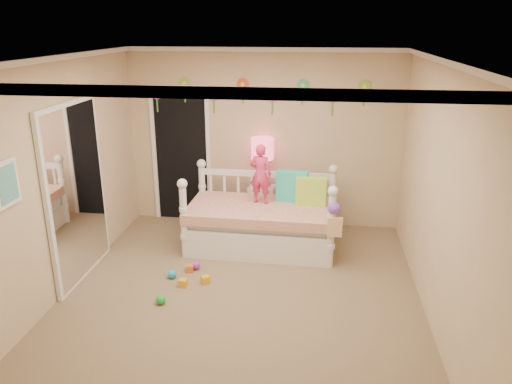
# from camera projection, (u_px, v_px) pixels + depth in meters

# --- Properties ---
(floor) EXTENTS (4.00, 4.50, 0.01)m
(floor) POSITION_uv_depth(u_px,v_px,m) (240.00, 297.00, 5.52)
(floor) COLOR #7F684C
(floor) RESTS_ON ground
(ceiling) EXTENTS (4.00, 4.50, 0.01)m
(ceiling) POSITION_uv_depth(u_px,v_px,m) (238.00, 58.00, 4.68)
(ceiling) COLOR white
(ceiling) RESTS_ON floor
(back_wall) EXTENTS (4.00, 0.01, 2.60)m
(back_wall) POSITION_uv_depth(u_px,v_px,m) (264.00, 139.00, 7.21)
(back_wall) COLOR tan
(back_wall) RESTS_ON floor
(left_wall) EXTENTS (0.01, 4.50, 2.60)m
(left_wall) POSITION_uv_depth(u_px,v_px,m) (57.00, 180.00, 5.34)
(left_wall) COLOR tan
(left_wall) RESTS_ON floor
(right_wall) EXTENTS (0.01, 4.50, 2.60)m
(right_wall) POSITION_uv_depth(u_px,v_px,m) (439.00, 196.00, 4.86)
(right_wall) COLOR tan
(right_wall) RESTS_ON floor
(crown_molding) EXTENTS (4.00, 4.50, 0.06)m
(crown_molding) POSITION_uv_depth(u_px,v_px,m) (238.00, 61.00, 4.69)
(crown_molding) COLOR white
(crown_molding) RESTS_ON ceiling
(daybed) EXTENTS (2.01, 1.12, 1.08)m
(daybed) POSITION_uv_depth(u_px,v_px,m) (261.00, 210.00, 6.61)
(daybed) COLOR white
(daybed) RESTS_ON floor
(pillow_turquoise) EXTENTS (0.44, 0.20, 0.42)m
(pillow_turquoise) POSITION_uv_depth(u_px,v_px,m) (292.00, 186.00, 6.69)
(pillow_turquoise) COLOR #25BA96
(pillow_turquoise) RESTS_ON daybed
(pillow_lime) EXTENTS (0.41, 0.16, 0.38)m
(pillow_lime) POSITION_uv_depth(u_px,v_px,m) (311.00, 191.00, 6.56)
(pillow_lime) COLOR #B0E144
(pillow_lime) RESTS_ON daybed
(child) EXTENTS (0.33, 0.24, 0.82)m
(child) POSITION_uv_depth(u_px,v_px,m) (261.00, 174.00, 6.56)
(child) COLOR #E6346C
(child) RESTS_ON daybed
(nightstand) EXTENTS (0.42, 0.34, 0.64)m
(nightstand) POSITION_uv_depth(u_px,v_px,m) (262.00, 206.00, 7.36)
(nightstand) COLOR white
(nightstand) RESTS_ON floor
(table_lamp) EXTENTS (0.33, 0.33, 0.72)m
(table_lamp) POSITION_uv_depth(u_px,v_px,m) (262.00, 155.00, 7.10)
(table_lamp) COLOR #F3208C
(table_lamp) RESTS_ON nightstand
(closet_doorway) EXTENTS (0.90, 0.04, 2.07)m
(closet_doorway) POSITION_uv_depth(u_px,v_px,m) (181.00, 154.00, 7.43)
(closet_doorway) COLOR black
(closet_doorway) RESTS_ON back_wall
(flower_decals) EXTENTS (3.40, 0.02, 0.50)m
(flower_decals) POSITION_uv_depth(u_px,v_px,m) (258.00, 95.00, 7.00)
(flower_decals) COLOR #B2668C
(flower_decals) RESTS_ON back_wall
(mirror_closet) EXTENTS (0.07, 1.30, 2.10)m
(mirror_closet) POSITION_uv_depth(u_px,v_px,m) (77.00, 193.00, 5.70)
(mirror_closet) COLOR white
(mirror_closet) RESTS_ON left_wall
(wall_picture) EXTENTS (0.05, 0.34, 0.42)m
(wall_picture) POSITION_uv_depth(u_px,v_px,m) (6.00, 184.00, 4.41)
(wall_picture) COLOR white
(wall_picture) RESTS_ON left_wall
(hanging_bag) EXTENTS (0.20, 0.16, 0.36)m
(hanging_bag) POSITION_uv_depth(u_px,v_px,m) (333.00, 220.00, 5.96)
(hanging_bag) COLOR beige
(hanging_bag) RESTS_ON daybed
(toy_scatter) EXTENTS (1.15, 1.48, 0.11)m
(toy_scatter) POSITION_uv_depth(u_px,v_px,m) (179.00, 275.00, 5.90)
(toy_scatter) COLOR #996666
(toy_scatter) RESTS_ON floor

